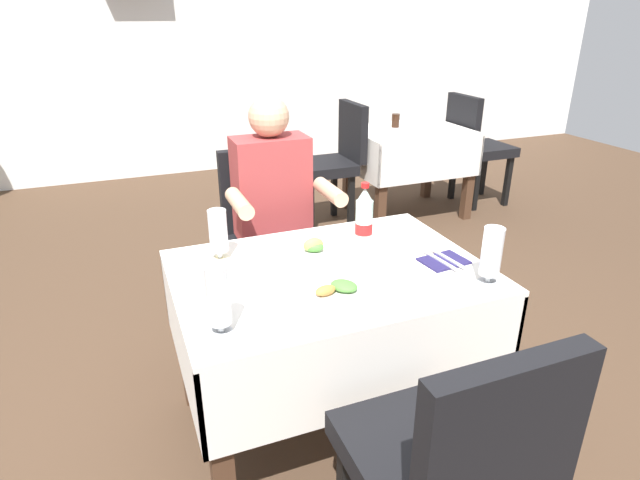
% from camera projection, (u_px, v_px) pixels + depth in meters
% --- Properties ---
extents(ground_plane, '(11.00, 11.00, 0.00)m').
position_uv_depth(ground_plane, '(299.00, 419.00, 2.26)').
color(ground_plane, '#473323').
extents(back_wall, '(11.00, 0.12, 2.95)m').
position_uv_depth(back_wall, '(157.00, 26.00, 5.15)').
color(back_wall, white).
rests_on(back_wall, ground).
extents(main_dining_table, '(1.15, 0.82, 0.73)m').
position_uv_depth(main_dining_table, '(330.00, 309.00, 2.03)').
color(main_dining_table, white).
rests_on(main_dining_table, ground).
extents(chair_far_diner_seat, '(0.44, 0.50, 0.97)m').
position_uv_depth(chair_far_diner_seat, '(270.00, 234.00, 2.71)').
color(chair_far_diner_seat, black).
rests_on(chair_far_diner_seat, ground).
extents(chair_near_camera_side, '(0.44, 0.50, 0.97)m').
position_uv_depth(chair_near_camera_side, '(450.00, 460.00, 1.35)').
color(chair_near_camera_side, black).
rests_on(chair_near_camera_side, ground).
extents(seated_diner_far, '(0.50, 0.46, 1.26)m').
position_uv_depth(seated_diner_far, '(276.00, 212.00, 2.56)').
color(seated_diner_far, '#282D42').
rests_on(seated_diner_far, ground).
extents(plate_near_camera, '(0.23, 0.23, 0.05)m').
position_uv_depth(plate_near_camera, '(331.00, 291.00, 1.78)').
color(plate_near_camera, white).
rests_on(plate_near_camera, main_dining_table).
extents(plate_far_diner, '(0.25, 0.25, 0.07)m').
position_uv_depth(plate_far_diner, '(314.00, 250.00, 2.08)').
color(plate_far_diner, white).
rests_on(plate_far_diner, main_dining_table).
extents(beer_glass_left, '(0.07, 0.07, 0.20)m').
position_uv_depth(beer_glass_left, '(218.00, 234.00, 2.00)').
color(beer_glass_left, white).
rests_on(beer_glass_left, main_dining_table).
extents(beer_glass_middle, '(0.07, 0.07, 0.22)m').
position_uv_depth(beer_glass_middle, '(218.00, 300.00, 1.53)').
color(beer_glass_middle, white).
rests_on(beer_glass_middle, main_dining_table).
extents(beer_glass_right, '(0.07, 0.07, 0.21)m').
position_uv_depth(beer_glass_right, '(491.00, 254.00, 1.82)').
color(beer_glass_right, white).
rests_on(beer_glass_right, main_dining_table).
extents(cola_bottle_primary, '(0.07, 0.07, 0.28)m').
position_uv_depth(cola_bottle_primary, '(364.00, 221.00, 2.08)').
color(cola_bottle_primary, silver).
rests_on(cola_bottle_primary, main_dining_table).
extents(napkin_cutlery_set, '(0.18, 0.19, 0.01)m').
position_uv_depth(napkin_cutlery_set, '(444.00, 261.00, 2.02)').
color(napkin_cutlery_set, '#231E4C').
rests_on(napkin_cutlery_set, main_dining_table).
extents(background_dining_table, '(0.93, 0.74, 0.73)m').
position_uv_depth(background_dining_table, '(408.00, 152.00, 4.36)').
color(background_dining_table, white).
rests_on(background_dining_table, ground).
extents(background_chair_left, '(0.50, 0.44, 0.97)m').
position_uv_depth(background_chair_left, '(334.00, 158.00, 4.13)').
color(background_chair_left, black).
rests_on(background_chair_left, ground).
extents(background_chair_right, '(0.50, 0.44, 0.97)m').
position_uv_depth(background_chair_right, '(476.00, 143.00, 4.59)').
color(background_chair_right, black).
rests_on(background_chair_right, ground).
extents(background_table_tumbler, '(0.06, 0.06, 0.11)m').
position_uv_depth(background_table_tumbler, '(396.00, 121.00, 4.34)').
color(background_table_tumbler, black).
rests_on(background_table_tumbler, background_dining_table).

